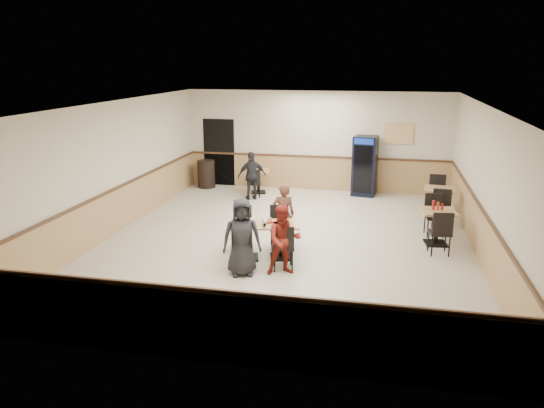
% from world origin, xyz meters
% --- Properties ---
extents(ground, '(10.00, 10.00, 0.00)m').
position_xyz_m(ground, '(0.00, 0.00, 0.00)').
color(ground, beige).
rests_on(ground, ground).
extents(room_shell, '(10.00, 10.00, 10.00)m').
position_xyz_m(room_shell, '(1.78, 2.55, 0.58)').
color(room_shell, silver).
rests_on(room_shell, ground).
extents(main_table, '(1.49, 1.00, 0.73)m').
position_xyz_m(main_table, '(-0.25, -1.09, 0.49)').
color(main_table, black).
rests_on(main_table, ground).
extents(main_chairs, '(1.57, 1.85, 0.92)m').
position_xyz_m(main_chairs, '(-0.30, -1.10, 0.46)').
color(main_chairs, black).
rests_on(main_chairs, ground).
extents(diner_woman_left, '(0.83, 0.67, 1.46)m').
position_xyz_m(diner_woman_left, '(-0.47, -2.00, 0.73)').
color(diner_woman_left, black).
rests_on(diner_woman_left, ground).
extents(diner_woman_right, '(0.79, 0.71, 1.33)m').
position_xyz_m(diner_woman_right, '(0.28, -1.80, 0.67)').
color(diner_woman_right, maroon).
rests_on(diner_woman_right, ground).
extents(diner_man_opposite, '(0.56, 0.44, 1.34)m').
position_xyz_m(diner_man_opposite, '(-0.04, -0.17, 0.67)').
color(diner_man_opposite, brown).
rests_on(diner_man_opposite, ground).
extents(lone_diner, '(0.87, 0.66, 1.38)m').
position_xyz_m(lone_diner, '(-1.63, 3.41, 0.69)').
color(lone_diner, black).
rests_on(lone_diner, ground).
extents(tabletop_clutter, '(1.22, 0.82, 0.12)m').
position_xyz_m(tabletop_clutter, '(-0.23, -1.14, 0.75)').
color(tabletop_clutter, red).
rests_on(tabletop_clutter, main_table).
extents(side_table_near, '(0.80, 0.80, 0.76)m').
position_xyz_m(side_table_near, '(3.22, 0.50, 0.51)').
color(side_table_near, black).
rests_on(side_table_near, ground).
extents(side_table_near_chair_south, '(0.50, 0.50, 0.97)m').
position_xyz_m(side_table_near_chair_south, '(3.22, -0.11, 0.48)').
color(side_table_near_chair_south, black).
rests_on(side_table_near_chair_south, ground).
extents(side_table_near_chair_north, '(0.50, 0.50, 0.97)m').
position_xyz_m(side_table_near_chair_north, '(3.22, 1.11, 0.48)').
color(side_table_near_chair_north, black).
rests_on(side_table_near_chair_north, ground).
extents(side_table_far, '(0.80, 0.80, 0.79)m').
position_xyz_m(side_table_far, '(3.42, 2.49, 0.53)').
color(side_table_far, black).
rests_on(side_table_far, ground).
extents(side_table_far_chair_south, '(0.50, 0.50, 1.00)m').
position_xyz_m(side_table_far_chair_south, '(3.42, 1.86, 0.50)').
color(side_table_far_chair_south, black).
rests_on(side_table_far_chair_south, ground).
extents(side_table_far_chair_north, '(0.50, 0.50, 1.00)m').
position_xyz_m(side_table_far_chair_north, '(3.42, 3.12, 0.50)').
color(side_table_far_chair_north, black).
rests_on(side_table_far_chair_north, ground).
extents(condiment_caddy, '(0.23, 0.06, 0.20)m').
position_xyz_m(condiment_caddy, '(3.18, 0.55, 0.85)').
color(condiment_caddy, '#A40B14').
rests_on(condiment_caddy, side_table_near).
extents(back_table, '(0.80, 0.80, 0.70)m').
position_xyz_m(back_table, '(-1.63, 4.20, 0.46)').
color(back_table, black).
rests_on(back_table, ground).
extents(back_table_chair_lone, '(0.50, 0.50, 0.88)m').
position_xyz_m(back_table_chair_lone, '(-1.63, 3.64, 0.44)').
color(back_table_chair_lone, black).
rests_on(back_table_chair_lone, ground).
extents(pepsi_cooler, '(0.75, 0.75, 1.75)m').
position_xyz_m(pepsi_cooler, '(1.48, 4.59, 0.88)').
color(pepsi_cooler, black).
rests_on(pepsi_cooler, ground).
extents(trash_bin, '(0.54, 0.54, 0.86)m').
position_xyz_m(trash_bin, '(-3.40, 4.55, 0.43)').
color(trash_bin, black).
rests_on(trash_bin, ground).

